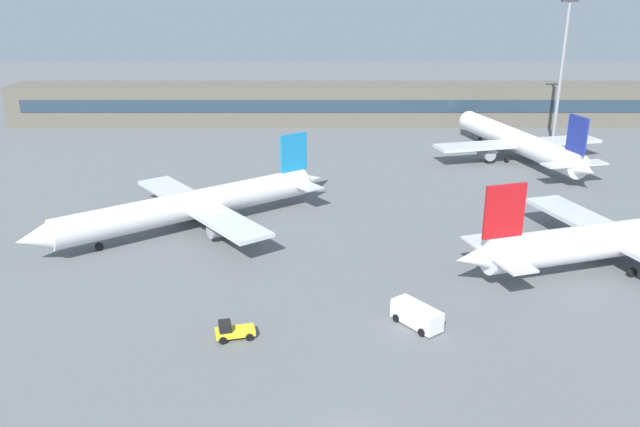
% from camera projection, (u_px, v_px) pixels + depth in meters
% --- Properties ---
extents(ground_plane, '(400.00, 400.00, 0.00)m').
position_uv_depth(ground_plane, '(339.00, 235.00, 83.22)').
color(ground_plane, slate).
extents(terminal_building, '(147.25, 12.13, 9.00)m').
position_uv_depth(terminal_building, '(331.00, 103.00, 149.63)').
color(terminal_building, '#5B564C').
rests_on(terminal_building, ground_plane).
extents(airplane_near, '(44.80, 31.92, 11.36)m').
position_uv_depth(airplane_near, '(637.00, 237.00, 73.34)').
color(airplane_near, white).
rests_on(airplane_near, ground_plane).
extents(airplane_mid, '(36.40, 29.41, 10.69)m').
position_uv_depth(airplane_mid, '(190.00, 206.00, 84.29)').
color(airplane_mid, silver).
rests_on(airplane_mid, ground_plane).
extents(airplane_far, '(32.10, 45.26, 11.35)m').
position_uv_depth(airplane_far, '(516.00, 140.00, 118.85)').
color(airplane_far, white).
rests_on(airplane_far, ground_plane).
extents(baggage_tug_yellow, '(3.86, 2.52, 1.75)m').
position_uv_depth(baggage_tug_yellow, '(233.00, 331.00, 58.72)').
color(baggage_tug_yellow, yellow).
rests_on(baggage_tug_yellow, ground_plane).
extents(service_van_white, '(4.74, 5.35, 2.08)m').
position_uv_depth(service_van_white, '(417.00, 315.00, 60.84)').
color(service_van_white, white).
rests_on(service_van_white, ground_plane).
extents(floodlight_tower_west, '(3.20, 0.80, 28.77)m').
position_uv_depth(floodlight_tower_west, '(563.00, 61.00, 126.56)').
color(floodlight_tower_west, gray).
rests_on(floodlight_tower_west, ground_plane).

